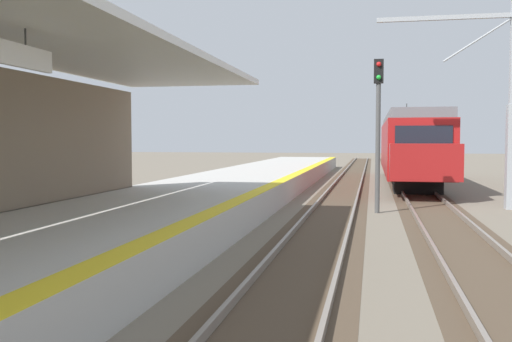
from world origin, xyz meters
TOP-DOWN VIEW (x-y plane):
  - station_platform at (-2.50, 16.00)m, footprint 5.00×80.00m
  - track_pair_nearest_platform at (1.90, 20.00)m, footprint 2.34×120.00m
  - track_pair_middle at (5.30, 20.00)m, footprint 2.34×120.00m
  - approaching_train at (5.30, 37.26)m, footprint 2.93×19.60m
  - rail_signal_post at (3.40, 23.69)m, footprint 0.32×0.34m
  - catenary_pylon_far_side at (7.82, 25.73)m, footprint 5.00×0.40m

SIDE VIEW (x-z plane):
  - track_pair_nearest_platform at x=1.90m, z-range -0.03..0.13m
  - track_pair_middle at x=5.30m, z-range -0.03..0.13m
  - station_platform at x=-2.50m, z-range 0.00..0.90m
  - approaching_train at x=5.30m, z-range -0.20..4.56m
  - rail_signal_post at x=3.40m, z-range 0.59..5.79m
  - catenary_pylon_far_side at x=7.82m, z-range -0.15..7.35m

